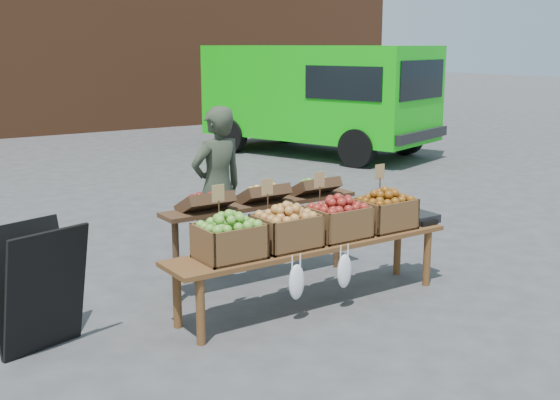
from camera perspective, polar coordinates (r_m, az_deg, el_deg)
ground at (r=6.66m, az=6.34°, el=-7.16°), size 80.00×80.00×0.00m
delivery_van at (r=14.63m, az=3.12°, el=8.09°), size 3.73×5.41×2.21m
vendor at (r=7.11m, az=-5.09°, el=1.02°), size 0.64×0.46×1.64m
chalkboard_sign at (r=5.50m, az=-19.07°, el=-6.75°), size 0.71×0.51×0.97m
back_table at (r=6.61m, az=-1.44°, el=-2.50°), size 2.10×0.44×1.04m
display_bench at (r=6.14m, az=2.63°, el=-5.99°), size 2.70×0.56×0.57m
crate_golden_apples at (r=5.58m, az=-4.14°, el=-3.36°), size 0.50×0.40×0.28m
crate_russet_pears at (r=5.86m, az=0.52°, el=-2.54°), size 0.50×0.40×0.28m
crate_red_apples at (r=6.18m, az=4.72°, el=-1.79°), size 0.50×0.40×0.28m
crate_green_apples at (r=6.53m, az=8.48°, el=-1.10°), size 0.50×0.40×0.28m
weighing_scale at (r=6.85m, az=11.08°, el=-1.44°), size 0.34×0.30×0.08m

